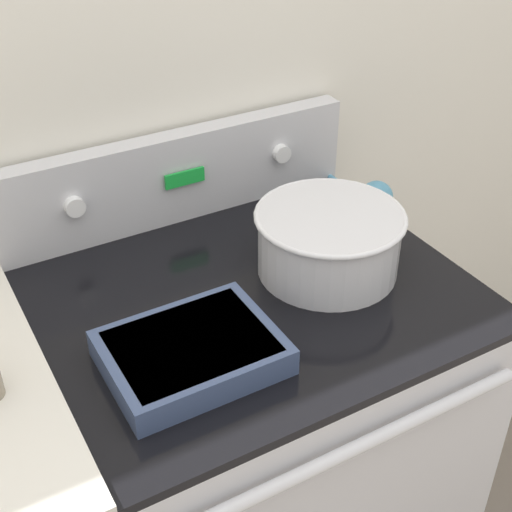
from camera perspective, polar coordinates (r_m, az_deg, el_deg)
The scene contains 6 objects.
kitchen_wall at distance 1.51m, azimuth -7.77°, elevation 15.38°, with size 8.00×0.05×2.50m.
stove_range at distance 1.67m, azimuth -0.31°, elevation -15.30°, with size 0.80×0.71×0.91m.
control_panel at distance 1.55m, azimuth -6.20°, elevation 6.38°, with size 0.80×0.07×0.20m.
mixing_bowl at distance 1.38m, azimuth 5.85°, elevation 1.42°, with size 0.29×0.29×0.13m.
casserole_dish at distance 1.19m, azimuth -5.17°, elevation -7.58°, with size 0.28×0.22×0.05m.
ladle at distance 1.62m, azimuth 9.27°, elevation 4.77°, with size 0.07×0.30×0.07m.
Camera 1 is at (-0.53, -0.61, 1.73)m, focal length 50.00 mm.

